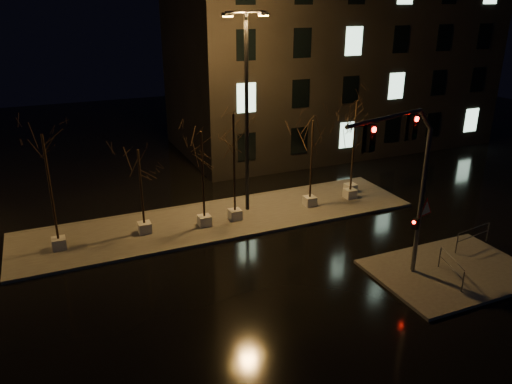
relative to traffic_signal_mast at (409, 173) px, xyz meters
name	(u,v)px	position (x,y,z in m)	size (l,w,h in m)	color
ground	(267,270)	(-4.70, 3.18, -5.03)	(90.00, 90.00, 0.00)	black
median	(222,219)	(-4.70, 9.18, -4.95)	(22.00, 5.00, 0.15)	#4C4A44
sidewalk_corner	(451,271)	(2.80, -0.32, -4.95)	(7.00, 5.00, 0.15)	#4C4A44
building	(331,52)	(9.30, 21.18, 2.47)	(25.00, 12.00, 15.00)	black
tree_0	(46,161)	(-13.17, 8.90, -0.43)	(1.80, 1.80, 5.86)	beige
tree_1	(139,169)	(-8.99, 9.03, -1.39)	(1.80, 1.80, 4.59)	beige
tree_2	(202,153)	(-5.86, 8.63, -0.85)	(1.80, 1.80, 5.30)	beige
tree_3	(234,139)	(-4.07, 8.74, -0.31)	(1.80, 1.80, 6.02)	beige
tree_4	(312,140)	(0.66, 8.81, -0.92)	(1.80, 1.80, 5.21)	beige
tree_5	(354,137)	(3.50, 8.88, -1.05)	(1.80, 1.80, 5.05)	beige
tree_6	(355,123)	(4.05, 9.66, -0.43)	(1.80, 1.80, 5.87)	beige
traffic_signal_mast	(409,173)	(0.00, 0.00, 0.00)	(5.88, 1.74, 7.42)	#525359
streetlight_main	(247,102)	(-2.92, 9.75, 1.35)	(2.69, 0.77, 10.79)	black
guard_rail_a	(473,234)	(5.30, 1.00, -4.19)	(2.41, 0.40, 1.05)	#525359
guard_rail_b	(451,265)	(2.15, -0.86, -4.22)	(0.66, 2.05, 1.01)	#525359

